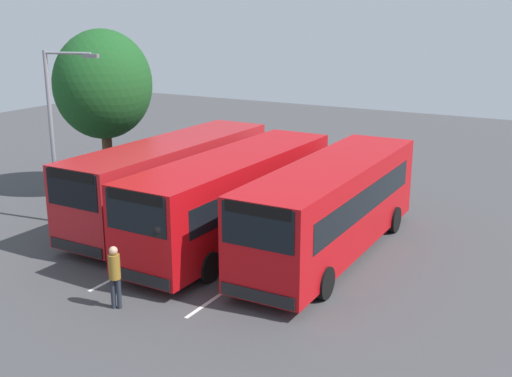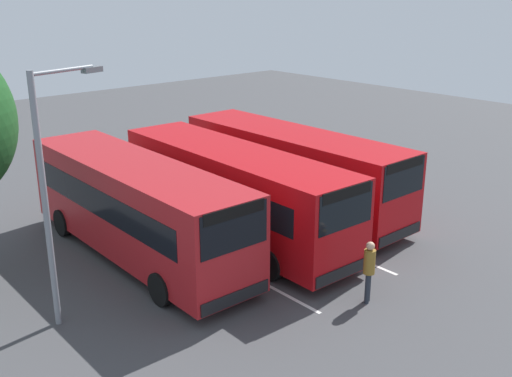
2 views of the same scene
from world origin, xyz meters
name	(u,v)px [view 1 (image 1 of 2)]	position (x,y,z in m)	size (l,w,h in m)	color
ground_plane	(247,238)	(0.00, 0.00, 0.00)	(63.12, 63.12, 0.00)	#424244
bus_far_left	(171,178)	(-0.29, -3.50, 1.72)	(10.15, 2.75, 3.13)	#AD191E
bus_center_left	(233,196)	(0.60, -0.20, 1.72)	(10.17, 2.80, 3.13)	#B70C11
bus_center_right	(331,205)	(0.02, 3.19, 1.72)	(10.11, 2.61, 3.13)	#B70C11
pedestrian	(115,272)	(6.54, -0.39, 1.07)	(0.43, 0.43, 1.80)	#232833
street_lamp	(56,125)	(1.86, -7.05, 3.78)	(0.71, 2.14, 6.51)	gray
depot_tree	(103,85)	(-2.17, -8.32, 4.80)	(4.44, 4.00, 7.15)	#4C3823
lane_stripe_outer_left	(207,231)	(0.00, -1.72, 0.00)	(12.23, 0.12, 0.01)	silver
lane_stripe_inner_left	(290,247)	(0.00, 1.72, 0.00)	(12.23, 0.12, 0.01)	silver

